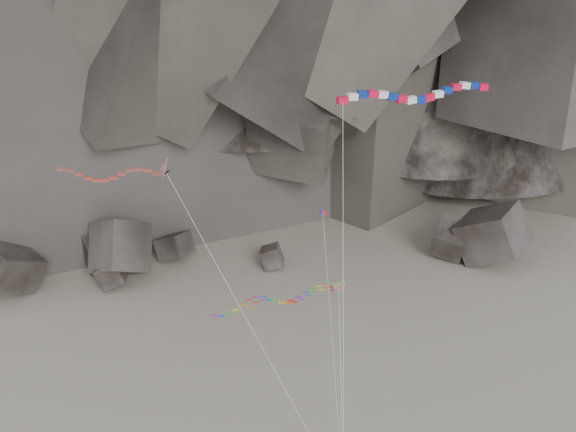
{
  "coord_description": "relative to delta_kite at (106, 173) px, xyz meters",
  "views": [
    {
      "loc": [
        -4.52,
        -50.99,
        42.29
      ],
      "look_at": [
        1.94,
        6.0,
        18.4
      ],
      "focal_mm": 45.0,
      "sensor_mm": 36.0,
      "label": 1
    }
  ],
  "objects": [
    {
      "name": "boulder_field",
      "position": [
        9.8,
        27.44,
        -21.11
      ],
      "size": [
        77.09,
        14.54,
        9.38
      ],
      "color": "#47423F",
      "rests_on": "ground"
    },
    {
      "name": "delta_kite",
      "position": [
        0.0,
        0.0,
        0.0
      ],
      "size": [
        21.5,
        14.06,
        23.45
      ],
      "rotation": [
        0.0,
        0.0,
        0.21
      ],
      "color": "red",
      "rests_on": "ground"
    },
    {
      "name": "banner_kite",
      "position": [
        24.68,
        0.12,
        5.56
      ],
      "size": [
        14.04,
        15.34,
        28.41
      ],
      "rotation": [
        0.0,
        0.0,
        0.22
      ],
      "color": "red",
      "rests_on": "ground"
    },
    {
      "name": "parafoil_kite",
      "position": [
        12.96,
        -1.31,
        -11.5
      ],
      "size": [
        12.12,
        13.05,
        11.66
      ],
      "rotation": [
        0.0,
        0.0,
        0.23
      ],
      "color": "yellow",
      "rests_on": "ground"
    },
    {
      "name": "pennant_kite",
      "position": [
        16.91,
        -5.85,
        -7.22
      ],
      "size": [
        0.72,
        9.9,
        19.58
      ],
      "rotation": [
        0.0,
        0.0,
        -0.19
      ],
      "color": "red",
      "rests_on": "ground"
    }
  ]
}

